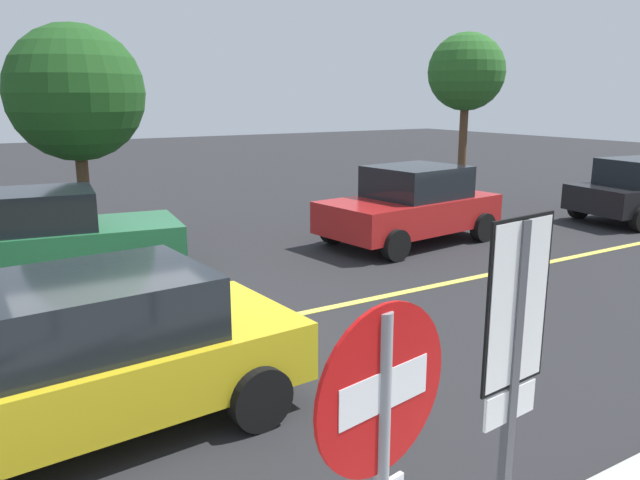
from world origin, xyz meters
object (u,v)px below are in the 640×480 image
speed_limit_sign (514,348)px  car_yellow_far_lane (78,357)px  tree_right_verge (466,73)px  car_green_behind_van (38,237)px  tree_left_verge (76,94)px  stop_sign (381,467)px  car_red_crossing (411,205)px

speed_limit_sign → car_yellow_far_lane: 4.06m
tree_right_verge → car_green_behind_van: bearing=-167.9°
car_green_behind_van → tree_left_verge: 3.61m
speed_limit_sign → tree_left_verge: (-0.11, 11.42, 1.43)m
stop_sign → tree_right_verge: (12.17, 11.99, 2.22)m
stop_sign → tree_left_verge: tree_left_verge is taller
speed_limit_sign → tree_right_verge: tree_right_verge is taller
car_yellow_far_lane → tree_left_verge: (1.65, 7.90, 2.41)m
car_green_behind_van → car_yellow_far_lane: (-0.40, -5.49, -0.03)m
stop_sign → car_green_behind_van: size_ratio=0.49×
stop_sign → speed_limit_sign: 1.24m
stop_sign → car_yellow_far_lane: (-0.58, 3.86, -0.82)m
stop_sign → tree_right_verge: size_ratio=0.47×
car_green_behind_van → tree_right_verge: 12.98m
car_green_behind_van → car_yellow_far_lane: car_green_behind_van is taller
car_yellow_far_lane → stop_sign: bearing=-81.5°
speed_limit_sign → stop_sign: bearing=-164.4°
stop_sign → car_red_crossing: 11.10m
car_red_crossing → tree_right_verge: tree_right_verge is taller
car_yellow_far_lane → tree_right_verge: bearing=32.5°
stop_sign → car_green_behind_van: (-0.18, 9.35, -0.79)m
tree_right_verge → car_red_crossing: bearing=-144.1°
tree_left_verge → car_yellow_far_lane: bearing=-101.8°
car_green_behind_van → car_red_crossing: bearing=-7.3°
car_red_crossing → tree_right_verge: size_ratio=0.84×
car_red_crossing → tree_left_verge: tree_left_verge is taller
stop_sign → car_yellow_far_lane: 3.99m
car_green_behind_van → tree_right_verge: (12.35, 2.64, 3.00)m
speed_limit_sign → car_red_crossing: (6.02, 8.08, -0.93)m
car_green_behind_van → tree_right_verge: tree_right_verge is taller
car_green_behind_van → tree_left_verge: size_ratio=1.03×
car_red_crossing → tree_left_verge: (-6.13, 3.35, 2.36)m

